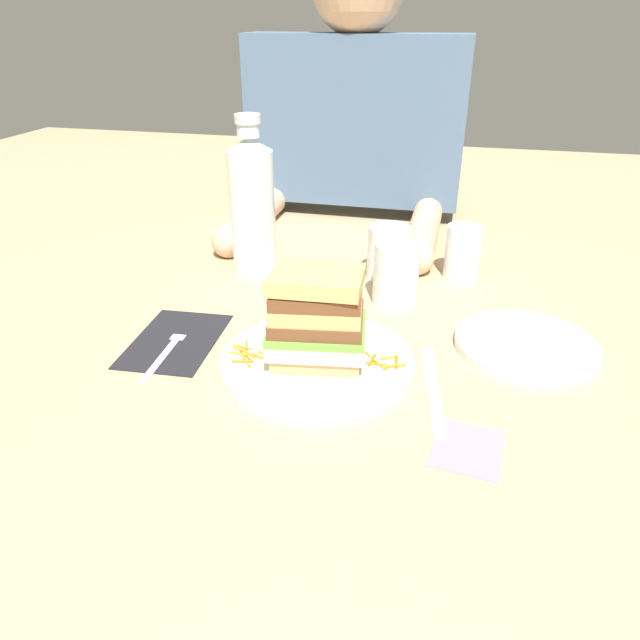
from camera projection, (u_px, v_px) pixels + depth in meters
name	position (u px, v px, depth m)	size (l,w,h in m)	color
ground_plane	(317.00, 366.00, 0.76)	(3.00, 3.00, 0.00)	tan
main_plate	(315.00, 362.00, 0.76)	(0.25, 0.25, 0.01)	white
sandwich	(315.00, 318.00, 0.73)	(0.14, 0.12, 0.12)	tan
carrot_shred_0	(243.00, 361.00, 0.74)	(0.00, 0.00, 0.03)	orange
carrot_shred_1	(247.00, 345.00, 0.78)	(0.00, 0.00, 0.03)	orange
carrot_shred_2	(246.00, 356.00, 0.75)	(0.00, 0.00, 0.03)	orange
carrot_shred_3	(265.00, 353.00, 0.76)	(0.00, 0.00, 0.02)	orange
carrot_shred_4	(239.00, 349.00, 0.77)	(0.00, 0.00, 0.02)	orange
carrot_shred_5	(242.00, 348.00, 0.77)	(0.00, 0.00, 0.03)	orange
carrot_shred_6	(259.00, 357.00, 0.75)	(0.00, 0.00, 0.03)	orange
carrot_shred_7	(246.00, 361.00, 0.74)	(0.00, 0.00, 0.03)	orange
carrot_shred_8	(238.00, 354.00, 0.76)	(0.00, 0.00, 0.03)	orange
carrot_shred_9	(247.00, 353.00, 0.76)	(0.00, 0.00, 0.03)	orange
carrot_shred_10	(397.00, 363.00, 0.74)	(0.00, 0.00, 0.03)	orange
carrot_shred_11	(392.00, 357.00, 0.75)	(0.00, 0.00, 0.02)	orange
carrot_shred_12	(378.00, 363.00, 0.74)	(0.00, 0.00, 0.03)	orange
carrot_shred_13	(393.00, 367.00, 0.73)	(0.00, 0.00, 0.03)	orange
carrot_shred_14	(379.00, 365.00, 0.73)	(0.00, 0.00, 0.03)	orange
carrot_shred_15	(372.00, 360.00, 0.74)	(0.00, 0.00, 0.03)	orange
carrot_shred_16	(372.00, 358.00, 0.75)	(0.00, 0.00, 0.03)	orange
carrot_shred_17	(386.00, 358.00, 0.75)	(0.00, 0.00, 0.02)	orange
napkin_dark	(176.00, 340.00, 0.82)	(0.11, 0.17, 0.00)	black
fork	(169.00, 346.00, 0.80)	(0.03, 0.17, 0.00)	silver
knife	(434.00, 390.00, 0.71)	(0.04, 0.20, 0.00)	silver
juice_glass	(396.00, 278.00, 0.91)	(0.07, 0.07, 0.10)	white
water_bottle	(252.00, 205.00, 0.99)	(0.08, 0.08, 0.27)	silver
empty_tumbler_0	(388.00, 252.00, 1.00)	(0.07, 0.07, 0.09)	silver
empty_tumbler_1	(463.00, 252.00, 1.00)	(0.06, 0.06, 0.09)	silver
side_plate	(526.00, 345.00, 0.80)	(0.19, 0.19, 0.01)	white
napkin_pink	(468.00, 448.00, 0.62)	(0.07, 0.08, 0.00)	pink
diner_across	(354.00, 99.00, 1.22)	(0.47, 0.46, 0.56)	#DBAD89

